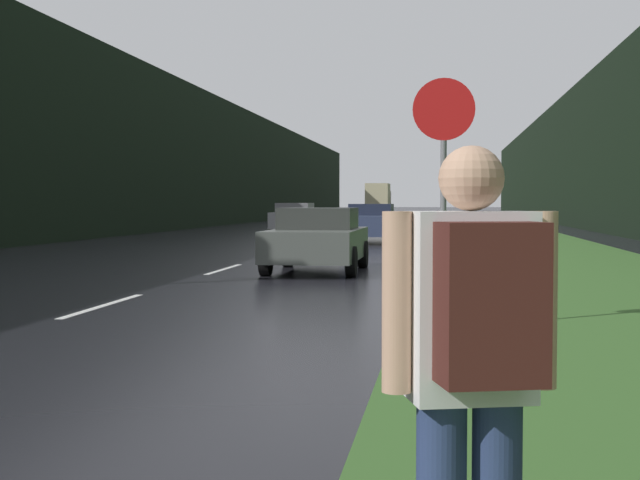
{
  "coord_description": "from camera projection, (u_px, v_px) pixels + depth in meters",
  "views": [
    {
      "loc": [
        4.79,
        0.08,
        1.46
      ],
      "look_at": [
        2.72,
        14.93,
        0.84
      ],
      "focal_mm": 50.0,
      "sensor_mm": 36.0,
      "label": 1
    }
  ],
  "objects": [
    {
      "name": "car_passing_near",
      "position": [
        318.0,
        239.0,
        18.93
      ],
      "size": [
        1.92,
        4.11,
        1.35
      ],
      "rotation": [
        0.0,
        0.0,
        3.14
      ],
      "color": "#4C514C",
      "rests_on": "ground_plane"
    },
    {
      "name": "delivery_truck",
      "position": [
        379.0,
        200.0,
        94.8
      ],
      "size": [
        2.53,
        7.05,
        3.48
      ],
      "color": "#6E684F",
      "rests_on": "ground_plane"
    },
    {
      "name": "car_oncoming",
      "position": [
        296.0,
        218.0,
        41.85
      ],
      "size": [
        1.92,
        4.38,
        1.46
      ],
      "color": "#9E9EA3",
      "rests_on": "ground_plane"
    },
    {
      "name": "stop_sign",
      "position": [
        443.0,
        175.0,
        10.12
      ],
      "size": [
        0.71,
        0.07,
        2.88
      ],
      "color": "slate",
      "rests_on": "ground_plane"
    },
    {
      "name": "treeline_far_side",
      "position": [
        181.0,
        158.0,
        51.37
      ],
      "size": [
        2.0,
        140.0,
        8.15
      ],
      "primitive_type": "cube",
      "color": "black",
      "rests_on": "ground_plane"
    },
    {
      "name": "lane_stripe_e",
      "position": [
        282.0,
        252.0,
        26.51
      ],
      "size": [
        0.12,
        3.0,
        0.01
      ],
      "primitive_type": "cube",
      "color": "silver",
      "rests_on": "ground_plane"
    },
    {
      "name": "treeline_near_side",
      "position": [
        602.0,
        153.0,
        48.12
      ],
      "size": [
        2.0,
        140.0,
        8.31
      ],
      "primitive_type": "cube",
      "color": "black",
      "rests_on": "ground_plane"
    },
    {
      "name": "hitchhiker_with_backpack",
      "position": [
        474.0,
        368.0,
        2.79
      ],
      "size": [
        0.55,
        0.48,
        1.64
      ],
      "rotation": [
        0.0,
        0.0,
        0.28
      ],
      "color": "navy",
      "rests_on": "ground_plane"
    },
    {
      "name": "lane_stripe_d",
      "position": [
        224.0,
        269.0,
        19.59
      ],
      "size": [
        0.12,
        3.0,
        0.01
      ],
      "primitive_type": "cube",
      "color": "silver",
      "rests_on": "ground_plane"
    },
    {
      "name": "lane_stripe_c",
      "position": [
        104.0,
        305.0,
        12.66
      ],
      "size": [
        0.12,
        3.0,
        0.01
      ],
      "primitive_type": "cube",
      "color": "silver",
      "rests_on": "ground_plane"
    },
    {
      "name": "grass_verge",
      "position": [
        500.0,
        236.0,
        39.22
      ],
      "size": [
        6.0,
        240.0,
        0.02
      ],
      "primitive_type": "cube",
      "color": "#386028",
      "rests_on": "ground_plane"
    },
    {
      "name": "car_passing_far",
      "position": [
        371.0,
        223.0,
        32.85
      ],
      "size": [
        1.93,
        4.18,
        1.42
      ],
      "rotation": [
        0.0,
        0.0,
        3.14
      ],
      "color": "#2D3856",
      "rests_on": "ground_plane"
    },
    {
      "name": "lane_stripe_f",
      "position": [
        315.0,
        242.0,
        33.44
      ],
      "size": [
        0.12,
        3.0,
        0.01
      ],
      "primitive_type": "cube",
      "color": "silver",
      "rests_on": "ground_plane"
    }
  ]
}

